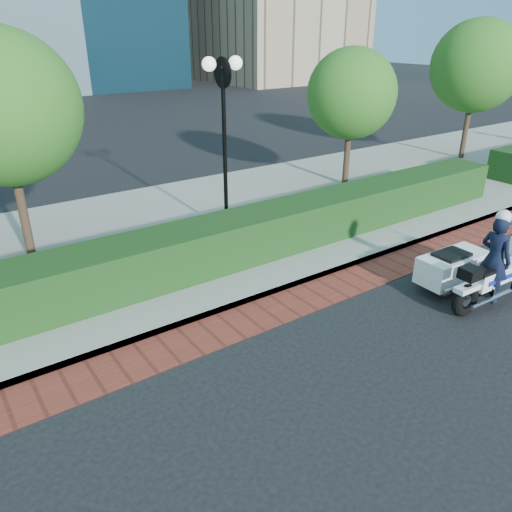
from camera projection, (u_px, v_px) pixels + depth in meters
ground at (339, 342)px, 8.59m from camera, size 120.00×120.00×0.00m
brick_strip at (285, 306)px, 9.70m from camera, size 60.00×1.00×0.01m
sidewalk at (178, 232)px, 13.01m from camera, size 60.00×8.00×0.15m
hedge_main at (227, 241)px, 10.99m from camera, size 18.00×1.20×1.00m
lamppost at (224, 120)px, 11.74m from camera, size 1.02×0.70×4.21m
tree_b at (2, 109)px, 10.15m from camera, size 3.20×3.20×4.89m
tree_c at (352, 94)px, 15.55m from camera, size 2.80×2.80×4.30m
tree_d at (477, 66)px, 18.72m from camera, size 3.40×3.40×5.16m
police_motorcycle at (478, 267)px, 9.77m from camera, size 2.43×1.73×1.97m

